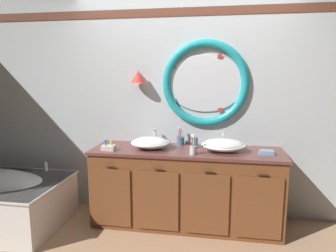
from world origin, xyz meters
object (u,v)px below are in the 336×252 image
Objects in this scene: toothbrush_holder_right at (193,149)px; soap_dispenser at (195,142)px; sink_basin_right at (223,145)px; toiletry_basket at (109,147)px; folded_hand_towel at (267,153)px; sink_basin_left at (150,143)px; toothbrush_holder_left at (181,140)px.

toothbrush_holder_right is 0.28m from soap_dispenser.
toiletry_basket is at bearing -172.99° from sink_basin_right.
soap_dispenser is 0.99× the size of folded_hand_towel.
toiletry_basket is (-0.42, -0.15, -0.03)m from sink_basin_left.
sink_basin_left is at bearing -166.19° from soap_dispenser.
toiletry_basket is (-0.90, -0.27, -0.03)m from soap_dispenser.
folded_hand_towel is (0.73, -0.16, -0.04)m from soap_dispenser.
soap_dispenser is (-0.00, 0.28, 0.01)m from toothbrush_holder_right.
sink_basin_left is at bearing 180.00° from sink_basin_right.
toothbrush_holder_left is 1.51× the size of soap_dispenser.
toothbrush_holder_left is at bearing 163.02° from folded_hand_towel.
folded_hand_towel is at bearing -2.22° from sink_basin_left.
folded_hand_towel is (1.21, -0.05, -0.04)m from sink_basin_left.
sink_basin_right reaches higher than folded_hand_towel.
sink_basin_right is 0.53m from toothbrush_holder_left.
toothbrush_holder_right is (-0.30, -0.16, -0.01)m from sink_basin_right.
toiletry_basket is at bearing -163.60° from soap_dispenser.
sink_basin_left is at bearing 19.25° from toiletry_basket.
toothbrush_holder_left is 0.82m from toiletry_basket.
folded_hand_towel is 1.04× the size of toiletry_basket.
toiletry_basket is (-1.63, -0.10, 0.01)m from folded_hand_towel.
folded_hand_towel is at bearing 9.09° from toothbrush_holder_right.
sink_basin_left is at bearing -142.30° from toothbrush_holder_left.
soap_dispenser is (0.18, -0.11, 0.01)m from toothbrush_holder_left.
toothbrush_holder_right is at bearing -151.22° from sink_basin_right.
toiletry_basket is (-1.20, -0.15, -0.04)m from sink_basin_right.
soap_dispenser reaches higher than sink_basin_left.
toiletry_basket is at bearing -152.31° from toothbrush_holder_left.
folded_hand_towel is (0.43, -0.05, -0.05)m from sink_basin_right.
toothbrush_holder_left reaches higher than soap_dispenser.
toothbrush_holder_left is at bearing 27.69° from toiletry_basket.
toothbrush_holder_right is at bearing -1.02° from toiletry_basket.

